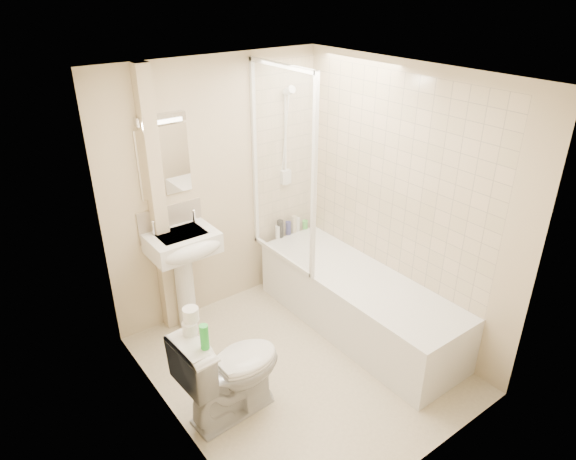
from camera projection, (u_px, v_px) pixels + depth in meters
floor at (300, 365)px, 4.38m from camera, size 2.50×2.50×0.00m
wall_back at (218, 190)px, 4.73m from camera, size 2.20×0.02×2.40m
wall_left at (165, 289)px, 3.25m from camera, size 0.02×2.50×2.40m
wall_right at (402, 205)px, 4.43m from camera, size 0.02×2.50×2.40m
ceiling at (304, 76)px, 3.30m from camera, size 2.20×2.50×0.02m
tile_back at (284, 152)px, 5.02m from camera, size 0.70×0.01×1.75m
tile_right at (395, 178)px, 4.39m from camera, size 0.01×2.10×1.75m
pipe_boxing at (158, 209)px, 4.36m from camera, size 0.12×0.12×2.40m
splashback at (171, 221)px, 4.53m from camera, size 0.60×0.02×0.30m
mirror at (164, 162)px, 4.29m from camera, size 0.46×0.01×0.60m
strip_light at (160, 118)px, 4.10m from camera, size 0.42×0.07×0.07m
bathtub at (358, 301)px, 4.72m from camera, size 0.70×2.10×0.55m
shower_screen at (282, 169)px, 4.51m from camera, size 0.04×0.92×1.80m
shower_fixture at (287, 141)px, 4.94m from camera, size 0.10×0.16×0.99m
pedestal_sink at (185, 255)px, 4.48m from camera, size 0.58×0.52×1.12m
bottle_white_a at (278, 232)px, 5.26m from camera, size 0.05×0.05×0.13m
bottle_black_b at (280, 229)px, 5.26m from camera, size 0.07×0.07×0.19m
bottle_blue at (288, 228)px, 5.33m from camera, size 0.06×0.06×0.14m
bottle_cream at (294, 224)px, 5.36m from camera, size 0.05×0.05×0.19m
bottle_white_b at (298, 224)px, 5.39m from camera, size 0.05×0.05×0.15m
bottle_green at (305, 224)px, 5.46m from camera, size 0.06×0.06×0.09m
toilet at (231, 370)px, 3.74m from camera, size 0.53×0.83×0.80m
toilet_roll_lower at (190, 328)px, 3.47m from camera, size 0.10×0.10×0.09m
toilet_roll_upper at (191, 314)px, 3.46m from camera, size 0.11×0.11×0.09m
green_bottle at (204, 337)px, 3.31m from camera, size 0.06×0.06×0.18m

